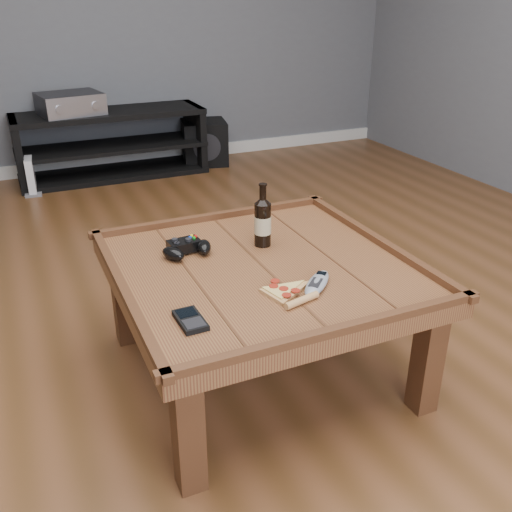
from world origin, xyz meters
name	(u,v)px	position (x,y,z in m)	size (l,w,h in m)	color
ground	(261,370)	(0.00, 0.00, 0.00)	(6.00, 6.00, 0.00)	#4E2F16
baseboard	(108,162)	(0.00, 2.99, 0.05)	(5.00, 0.02, 0.10)	silver
coffee_table	(262,280)	(0.00, 0.00, 0.39)	(1.03, 1.03, 0.48)	#532817
media_console	(112,145)	(0.00, 2.75, 0.25)	(1.40, 0.45, 0.50)	black
beer_bottle	(263,221)	(0.08, 0.16, 0.55)	(0.06, 0.06, 0.24)	black
game_controller	(187,248)	(-0.21, 0.19, 0.48)	(0.20, 0.14, 0.05)	black
pizza_slice	(286,292)	(-0.02, -0.22, 0.46)	(0.19, 0.26, 0.02)	tan
smartphone	(190,320)	(-0.35, -0.26, 0.46)	(0.07, 0.13, 0.02)	black
remote_control	(317,283)	(0.10, -0.22, 0.46)	(0.18, 0.18, 0.03)	gray
av_receiver	(70,104)	(-0.26, 2.74, 0.57)	(0.48, 0.42, 0.15)	black
subwoofer	(204,142)	(0.76, 2.80, 0.17)	(0.42, 0.42, 0.35)	black
game_console	(31,177)	(-0.62, 2.56, 0.12)	(0.13, 0.21, 0.26)	slate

